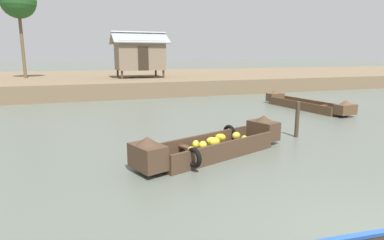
{
  "coord_description": "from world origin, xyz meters",
  "views": [
    {
      "loc": [
        -4.22,
        -2.59,
        2.82
      ],
      "look_at": [
        -0.57,
        7.45,
        0.69
      ],
      "focal_mm": 30.31,
      "sensor_mm": 36.0,
      "label": 1
    }
  ],
  "objects_px": {
    "banana_boat": "(214,145)",
    "mooring_post": "(297,120)",
    "fishing_skiff_distant": "(306,104)",
    "palm_tree_near": "(18,1)",
    "stilt_house_mid_left": "(139,55)"
  },
  "relations": [
    {
      "from": "stilt_house_mid_left",
      "to": "fishing_skiff_distant",
      "type": "bearing_deg",
      "value": -62.47
    },
    {
      "from": "banana_boat",
      "to": "palm_tree_near",
      "type": "relative_size",
      "value": 0.71
    },
    {
      "from": "banana_boat",
      "to": "palm_tree_near",
      "type": "height_order",
      "value": "palm_tree_near"
    },
    {
      "from": "fishing_skiff_distant",
      "to": "palm_tree_near",
      "type": "height_order",
      "value": "palm_tree_near"
    },
    {
      "from": "banana_boat",
      "to": "palm_tree_near",
      "type": "xyz_separation_m",
      "value": [
        -7.24,
        20.61,
        6.54
      ]
    },
    {
      "from": "mooring_post",
      "to": "fishing_skiff_distant",
      "type": "bearing_deg",
      "value": 48.38
    },
    {
      "from": "fishing_skiff_distant",
      "to": "mooring_post",
      "type": "distance_m",
      "value": 6.58
    },
    {
      "from": "fishing_skiff_distant",
      "to": "palm_tree_near",
      "type": "bearing_deg",
      "value": 135.92
    },
    {
      "from": "palm_tree_near",
      "to": "mooring_post",
      "type": "relative_size",
      "value": 5.72
    },
    {
      "from": "banana_boat",
      "to": "mooring_post",
      "type": "distance_m",
      "value": 3.74
    },
    {
      "from": "fishing_skiff_distant",
      "to": "banana_boat",
      "type": "bearing_deg",
      "value": -143.48
    },
    {
      "from": "stilt_house_mid_left",
      "to": "mooring_post",
      "type": "height_order",
      "value": "stilt_house_mid_left"
    },
    {
      "from": "banana_boat",
      "to": "stilt_house_mid_left",
      "type": "relative_size",
      "value": 1.16
    },
    {
      "from": "mooring_post",
      "to": "palm_tree_near",
      "type": "bearing_deg",
      "value": 118.9
    },
    {
      "from": "palm_tree_near",
      "to": "mooring_post",
      "type": "xyz_separation_m",
      "value": [
        10.84,
        -19.63,
        -6.24
      ]
    }
  ]
}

